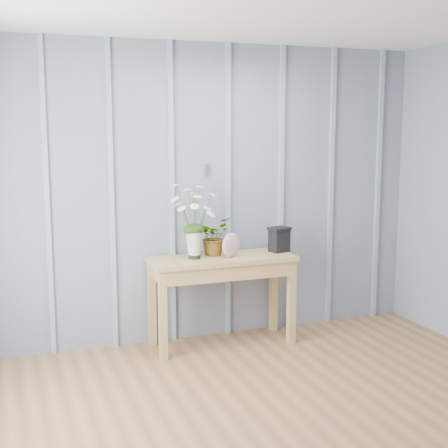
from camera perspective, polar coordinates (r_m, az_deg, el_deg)
name	(u,v)px	position (r m, az deg, el deg)	size (l,w,h in m)	color
room_shell	(264,99)	(4.00, 3.67, 11.37)	(4.00, 4.50, 2.50)	gray
sideboard	(222,270)	(5.18, -0.19, -4.23)	(1.20, 0.45, 0.75)	#AA884F
daisy_vase	(194,211)	(5.02, -2.77, 1.19)	(0.44, 0.33, 0.62)	black
spider_plant	(213,236)	(5.20, -0.98, -1.13)	(0.28, 0.24, 0.31)	#1D3910
felt_disc_vessel	(231,245)	(5.10, 0.66, -1.95)	(0.20, 0.06, 0.20)	#994D67
carved_box	(279,239)	(5.35, 5.08, -1.39)	(0.20, 0.17, 0.21)	black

